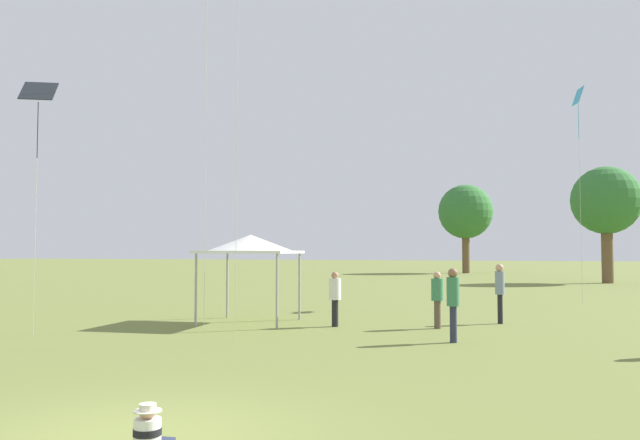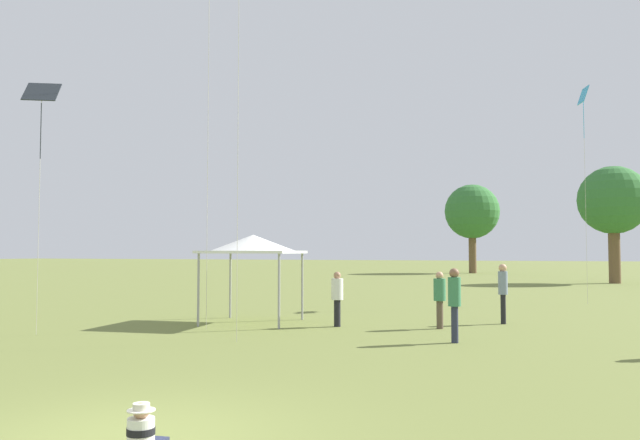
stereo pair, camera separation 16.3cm
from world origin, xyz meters
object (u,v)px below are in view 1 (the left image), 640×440
(person_standing_6, at_px, (500,287))
(distant_tree_1, at_px, (465,212))
(seated_toddler, at_px, (148,432))
(person_standing_2, at_px, (453,297))
(kite_1, at_px, (578,106))
(kite_2, at_px, (38,98))
(person_standing_0, at_px, (335,294))
(person_standing_1, at_px, (437,295))
(canopy_tent, at_px, (250,245))
(distant_tree_0, at_px, (606,201))

(person_standing_6, relative_size, distant_tree_1, 0.20)
(seated_toddler, height_order, person_standing_2, person_standing_2)
(kite_1, xyz_separation_m, kite_2, (-14.22, -15.64, -2.16))
(person_standing_0, height_order, person_standing_1, person_standing_1)
(person_standing_6, bearing_deg, seated_toddler, -26.68)
(seated_toddler, distance_m, kite_2, 12.67)
(canopy_tent, xyz_separation_m, distant_tree_1, (1.19, 47.70, 3.83))
(person_standing_0, distance_m, person_standing_2, 4.26)
(seated_toddler, height_order, distant_tree_1, distant_tree_1)
(person_standing_0, xyz_separation_m, distant_tree_0, (10.07, 30.32, 4.77))
(person_standing_2, bearing_deg, canopy_tent, -105.52)
(person_standing_0, bearing_deg, canopy_tent, 42.51)
(person_standing_1, xyz_separation_m, person_standing_6, (1.62, 1.85, 0.16))
(person_standing_1, xyz_separation_m, canopy_tent, (-5.67, -0.56, 1.45))
(person_standing_2, relative_size, distant_tree_0, 0.22)
(canopy_tent, bearing_deg, kite_2, -132.66)
(person_standing_6, bearing_deg, kite_1, 147.10)
(kite_1, xyz_separation_m, distant_tree_1, (-8.91, 36.54, -2.21))
(distant_tree_1, bearing_deg, kite_1, -76.30)
(person_standing_2, xyz_separation_m, distant_tree_0, (6.37, 32.41, 4.62))
(canopy_tent, bearing_deg, person_standing_1, 5.61)
(person_standing_2, bearing_deg, kite_2, -74.92)
(person_standing_1, relative_size, canopy_tent, 0.53)
(kite_2, distance_m, distant_tree_1, 52.45)
(canopy_tent, bearing_deg, distant_tree_0, 67.07)
(kite_1, xyz_separation_m, distant_tree_0, (2.73, 19.16, -2.74))
(person_standing_6, height_order, distant_tree_1, distant_tree_1)
(kite_2, bearing_deg, person_standing_6, 47.98)
(canopy_tent, bearing_deg, person_standing_6, 18.27)
(distant_tree_0, relative_size, distant_tree_1, 0.90)
(person_standing_1, xyz_separation_m, kite_1, (4.43, 10.61, 7.49))
(person_standing_6, bearing_deg, person_standing_2, -25.47)
(person_standing_6, height_order, kite_2, kite_2)
(distant_tree_1, bearing_deg, person_standing_6, -82.34)
(canopy_tent, height_order, kite_2, kite_2)
(person_standing_2, distance_m, canopy_tent, 6.92)
(person_standing_1, xyz_separation_m, distant_tree_0, (7.16, 29.77, 4.75))
(person_standing_0, xyz_separation_m, person_standing_1, (2.91, 0.55, 0.01))
(distant_tree_1, bearing_deg, distant_tree_0, -56.18)
(seated_toddler, relative_size, kite_1, 0.06)
(person_standing_1, xyz_separation_m, kite_2, (-9.79, -5.03, 5.34))
(seated_toddler, bearing_deg, canopy_tent, 104.02)
(canopy_tent, bearing_deg, person_standing_0, 0.15)
(kite_1, height_order, kite_2, kite_1)
(canopy_tent, xyz_separation_m, distant_tree_0, (12.83, 30.33, 3.30))
(seated_toddler, relative_size, distant_tree_1, 0.06)
(person_standing_6, xyz_separation_m, distant_tree_0, (5.55, 27.92, 4.59))
(kite_2, height_order, distant_tree_0, distant_tree_0)
(person_standing_2, bearing_deg, distant_tree_1, -171.60)
(canopy_tent, height_order, distant_tree_1, distant_tree_1)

